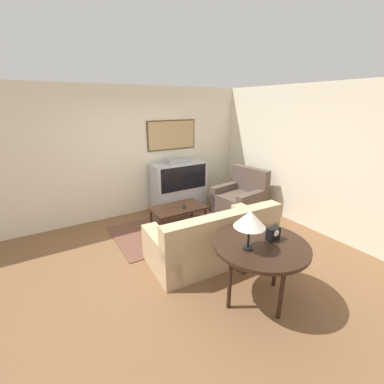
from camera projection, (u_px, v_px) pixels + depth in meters
ground_plane at (184, 255)px, 4.19m from camera, size 12.00×12.00×0.00m
wall_back at (134, 152)px, 5.47m from camera, size 12.00×0.10×2.70m
wall_right at (299, 157)px, 5.04m from camera, size 0.06×12.00×2.70m
area_rug at (176, 227)px, 5.11m from camera, size 2.39×1.42×0.01m
tv at (179, 186)px, 5.88m from camera, size 1.24×0.51×1.19m
couch at (213, 241)px, 4.03m from camera, size 2.00×1.04×0.88m
armchair at (240, 199)px, 5.73m from camera, size 1.02×1.03×1.00m
coffee_table at (178, 209)px, 5.05m from camera, size 1.04×0.61×0.42m
console_table at (261, 248)px, 3.02m from camera, size 1.12×1.12×0.80m
table_lamp at (250, 220)px, 2.76m from camera, size 0.35×0.35×0.46m
mantel_clock at (273, 234)px, 3.05m from camera, size 0.16×0.10×0.16m
remote at (184, 206)px, 5.03m from camera, size 0.12×0.16×0.02m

